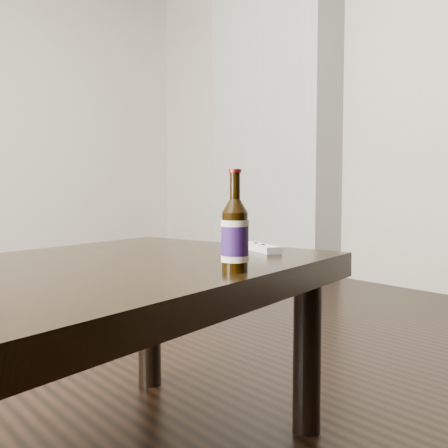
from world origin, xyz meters
TOP-DOWN VIEW (x-y plane):
  - floor at (0.00, 0.00)m, footprint 5.00×6.00m
  - wall_right at (2.51, 0.00)m, footprint 0.02×6.00m
  - chimney_breast at (2.35, 1.20)m, footprint 0.30×1.20m
  - coffee_table at (-0.24, -0.80)m, footprint 1.49×1.10m
  - beer_bottle at (0.04, -1.05)m, footprint 0.07×0.07m
  - remote at (0.33, -0.82)m, footprint 0.09×0.18m

SIDE VIEW (x-z plane):
  - floor at x=0.00m, z-range -0.01..0.00m
  - coffee_table at x=-0.24m, z-range 0.18..0.68m
  - remote at x=0.33m, z-range 0.50..0.52m
  - beer_bottle at x=0.04m, z-range 0.47..0.69m
  - wall_right at x=2.51m, z-range 0.00..2.70m
  - chimney_breast at x=2.35m, z-range 0.00..2.70m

